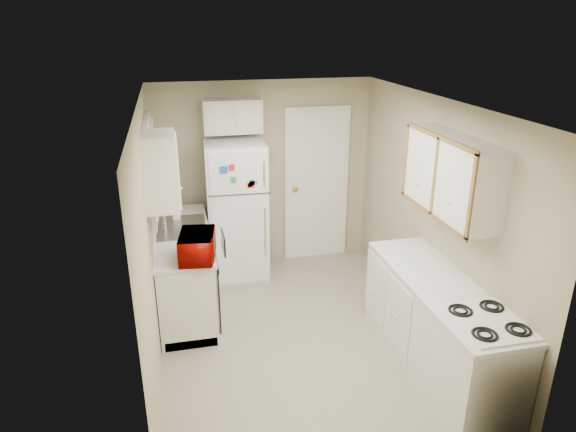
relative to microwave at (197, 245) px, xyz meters
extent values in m
plane|color=#ADA58E|center=(0.97, -0.20, -1.05)|extent=(3.80, 3.80, 0.00)
plane|color=white|center=(0.97, -0.20, 1.35)|extent=(3.80, 3.80, 0.00)
plane|color=tan|center=(-0.43, -0.20, 0.15)|extent=(3.80, 3.80, 0.00)
plane|color=tan|center=(2.37, -0.20, 0.15)|extent=(3.80, 3.80, 0.00)
plane|color=tan|center=(0.97, 1.70, 0.15)|extent=(2.80, 2.80, 0.00)
plane|color=tan|center=(0.97, -2.10, 0.15)|extent=(2.80, 2.80, 0.00)
cube|color=silver|center=(-0.13, 0.70, -0.60)|extent=(0.60, 1.80, 0.90)
cube|color=black|center=(0.16, 0.10, -0.56)|extent=(0.03, 0.58, 0.72)
cube|color=gray|center=(-0.13, 0.85, -0.19)|extent=(0.54, 0.74, 0.16)
imported|color=#970500|center=(0.00, 0.00, 0.00)|extent=(0.51, 0.33, 0.32)
imported|color=silver|center=(-0.18, 1.13, -0.05)|extent=(0.10, 0.10, 0.19)
cube|color=silver|center=(-0.39, 0.85, 0.55)|extent=(0.10, 0.98, 1.08)
cube|color=silver|center=(-0.28, 0.02, 0.75)|extent=(0.30, 0.45, 0.70)
cube|color=white|center=(0.55, 1.33, -0.18)|extent=(0.74, 0.72, 1.74)
cube|color=silver|center=(0.57, 1.55, 0.95)|extent=(0.70, 0.30, 0.40)
cube|color=white|center=(1.67, 1.66, -0.03)|extent=(0.86, 0.06, 2.08)
cube|color=silver|center=(2.07, -1.00, -0.60)|extent=(0.60, 2.00, 0.90)
cube|color=white|center=(2.11, -1.63, -0.67)|extent=(0.52, 0.64, 0.77)
cube|color=silver|center=(2.22, -0.70, 0.75)|extent=(0.30, 1.20, 0.70)
camera|label=1|loc=(-0.16, -4.60, 2.04)|focal=32.00mm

